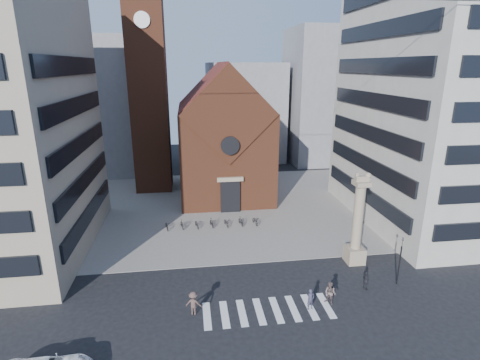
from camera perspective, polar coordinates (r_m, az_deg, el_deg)
name	(u,v)px	position (r m, az deg, el deg)	size (l,w,h in m)	color
ground	(254,288)	(32.03, 2.10, -16.18)	(120.00, 120.00, 0.00)	black
piazza	(229,206)	(48.85, -1.75, -3.95)	(46.00, 30.00, 0.05)	gray
zebra_crossing	(268,310)	(29.70, 4.27, -19.21)	(10.20, 3.20, 0.01)	white
church	(223,137)	(52.48, -2.55, 6.57)	(12.00, 16.65, 18.00)	brown
campanile	(148,79)	(54.61, -13.84, 14.71)	(5.50, 5.50, 31.20)	brown
building_right	(454,80)	(47.98, 29.82, 13.06)	(18.00, 22.00, 32.00)	#B6B0A5
bg_block_left	(96,106)	(68.37, -21.09, 10.48)	(16.00, 14.00, 22.00)	gray
bg_block_mid	(245,112)	(72.66, 0.70, 10.34)	(14.00, 12.00, 18.00)	gray
bg_block_right	(332,96)	(73.62, 13.78, 12.30)	(16.00, 14.00, 24.00)	gray
lion_column	(357,228)	(35.77, 17.42, -6.97)	(1.63, 1.60, 8.68)	tan
traffic_light	(400,260)	(34.03, 23.19, -11.08)	(0.13, 0.16, 4.30)	black
pedestrian_0	(311,299)	(29.79, 10.71, -17.42)	(0.61, 0.40, 1.66)	#333145
pedestrian_1	(330,293)	(30.55, 13.58, -16.45)	(0.90, 0.70, 1.86)	#63514F
pedestrian_2	(366,281)	(33.09, 18.61, -14.36)	(0.93, 0.39, 1.58)	#212228
pedestrian_3	(194,303)	(28.96, -7.09, -18.14)	(1.19, 0.69, 1.85)	#4F3934
scooter_0	(167,226)	(42.70, -11.09, -6.84)	(0.56, 1.61, 0.84)	black
scooter_1	(182,224)	(42.61, -8.84, -6.70)	(0.44, 1.56, 0.94)	black
scooter_2	(197,224)	(42.61, -6.59, -6.67)	(0.56, 1.61, 0.84)	black
scooter_3	(212,223)	(42.65, -4.34, -6.51)	(0.44, 1.56, 0.94)	black
scooter_4	(226,222)	(42.78, -2.10, -6.46)	(0.56, 1.61, 0.84)	black
scooter_5	(241,221)	(42.95, 0.12, -6.28)	(0.44, 1.56, 0.94)	black
scooter_6	(255,221)	(43.21, 2.32, -6.22)	(0.56, 1.61, 0.84)	black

